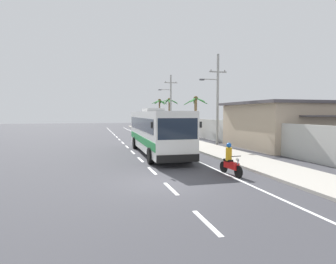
{
  "coord_description": "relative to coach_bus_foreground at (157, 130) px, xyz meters",
  "views": [
    {
      "loc": [
        -3.17,
        -12.18,
        3.19
      ],
      "look_at": [
        2.62,
        9.0,
        1.7
      ],
      "focal_mm": 29.84,
      "sensor_mm": 36.0,
      "label": 1
    }
  ],
  "objects": [
    {
      "name": "ground_plane",
      "position": [
        -1.7,
        -9.03,
        -1.87
      ],
      "size": [
        160.0,
        160.0,
        0.0
      ],
      "primitive_type": "plane",
      "color": "#3A3A3F"
    },
    {
      "name": "lane_markings",
      "position": [
        0.5,
        5.65,
        -1.87
      ],
      "size": [
        3.71,
        71.0,
        0.01
      ],
      "color": "white",
      "rests_on": "ground"
    },
    {
      "name": "boundary_wall",
      "position": [
        8.9,
        4.97,
        -0.66
      ],
      "size": [
        0.24,
        60.0,
        2.43
      ],
      "primitive_type": "cube",
      "color": "#B2B2AD",
      "rests_on": "ground"
    },
    {
      "name": "palm_second",
      "position": [
        7.7,
        11.62,
        1.73
      ],
      "size": [
        3.06,
        3.3,
        5.32
      ],
      "color": "brown",
      "rests_on": "ground"
    },
    {
      "name": "utility_pole_mid",
      "position": [
        6.98,
        3.96,
        2.81
      ],
      "size": [
        2.79,
        0.24,
        8.9
      ],
      "color": "#9E9E99",
      "rests_on": "ground"
    },
    {
      "name": "coach_bus_foreground",
      "position": [
        0.0,
        0.0,
        0.0
      ],
      "size": [
        3.18,
        12.24,
        3.59
      ],
      "color": "silver",
      "rests_on": "ground"
    },
    {
      "name": "sidewalk_kerb",
      "position": [
        5.1,
        0.97,
        -1.8
      ],
      "size": [
        3.2,
        90.0,
        0.14
      ],
      "primitive_type": "cube",
      "color": "#A8A399",
      "rests_on": "ground"
    },
    {
      "name": "motorcycle_beside_bus",
      "position": [
        2.67,
        8.23,
        -1.21
      ],
      "size": [
        0.56,
        1.96,
        1.65
      ],
      "color": "black",
      "rests_on": "ground"
    },
    {
      "name": "motorcycle_trailing",
      "position": [
        1.99,
        -8.29,
        -1.2
      ],
      "size": [
        0.56,
        1.96,
        1.66
      ],
      "color": "black",
      "rests_on": "ground"
    },
    {
      "name": "palm_third",
      "position": [
        6.15,
        24.59,
        2.32
      ],
      "size": [
        2.75,
        2.71,
        5.6
      ],
      "color": "brown",
      "rests_on": "ground"
    },
    {
      "name": "utility_pole_far",
      "position": [
        6.83,
        20.18,
        2.92
      ],
      "size": [
        2.98,
        0.24,
        9.0
      ],
      "color": "#9E9E99",
      "rests_on": "ground"
    },
    {
      "name": "palm_nearest",
      "position": [
        9.11,
        29.13,
        2.66
      ],
      "size": [
        3.52,
        3.61,
        6.03
      ],
      "color": "brown",
      "rests_on": "ground"
    },
    {
      "name": "roadside_building",
      "position": [
        15.13,
        0.87,
        0.25
      ],
      "size": [
        14.57,
        9.56,
        4.21
      ],
      "color": "tan",
      "rests_on": "ground"
    }
  ]
}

